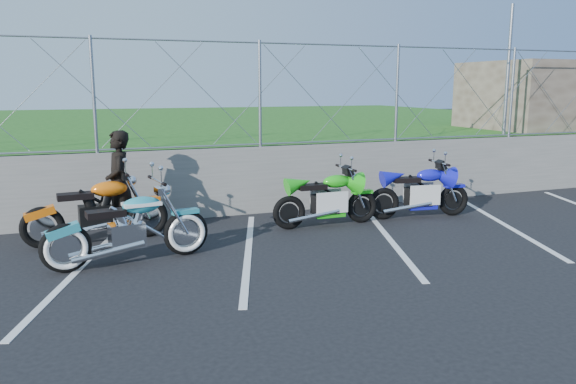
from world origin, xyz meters
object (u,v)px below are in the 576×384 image
object	(u,v)px
naked_orange	(99,213)
sportbike_green	(328,201)
sportbike_blue	(421,194)
person_standing	(119,184)
cruiser_turquoise	(130,231)

from	to	relation	value
naked_orange	sportbike_green	world-z (taller)	naked_orange
naked_orange	sportbike_blue	size ratio (longest dim) A/B	1.11
sportbike_green	sportbike_blue	world-z (taller)	sportbike_blue
naked_orange	person_standing	xyz separation A→B (m)	(0.35, 0.31, 0.39)
sportbike_blue	sportbike_green	bearing A→B (deg)	-173.00
naked_orange	cruiser_turquoise	bearing A→B (deg)	-79.13
naked_orange	sportbike_blue	distance (m)	5.76
cruiser_turquoise	person_standing	size ratio (longest dim) A/B	1.33
cruiser_turquoise	sportbike_green	world-z (taller)	cruiser_turquoise
naked_orange	person_standing	world-z (taller)	person_standing
cruiser_turquoise	person_standing	xyz separation A→B (m)	(-0.02, 1.58, 0.41)
naked_orange	sportbike_blue	bearing A→B (deg)	-8.44
cruiser_turquoise	naked_orange	size ratio (longest dim) A/B	1.03
cruiser_turquoise	sportbike_blue	bearing A→B (deg)	1.70
cruiser_turquoise	sportbike_blue	xyz separation A→B (m)	(5.38, 0.97, -0.01)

